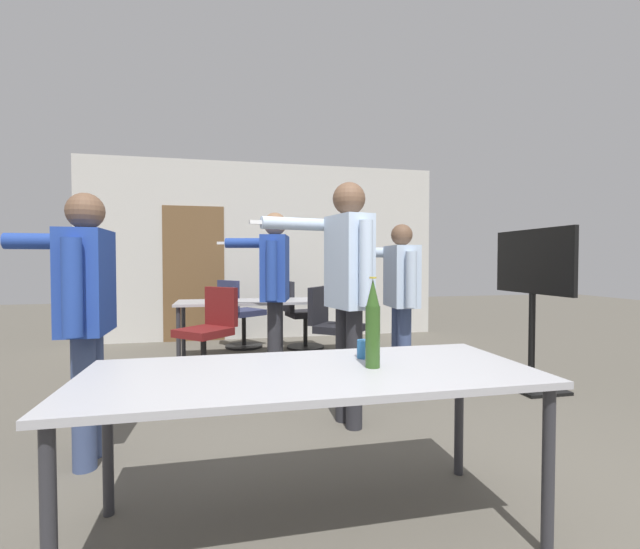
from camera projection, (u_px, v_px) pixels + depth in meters
name	position (u px, v px, depth m)	size (l,w,h in m)	color
back_wall	(264.00, 252.00, 6.76)	(5.54, 0.12, 2.75)	beige
conference_table_near	(312.00, 384.00, 1.88)	(1.96, 0.81, 0.73)	#A8A8AD
conference_table_far	(270.00, 305.00, 5.26)	(2.21, 0.67, 0.73)	#A8A8AD
tv_screen	(533.00, 292.00, 4.05)	(0.44, 1.03, 1.52)	black
person_near_casual	(84.00, 302.00, 2.54)	(0.75, 0.63, 1.62)	#3D4C75
person_left_plaid	(347.00, 276.00, 3.14)	(0.87, 0.56, 1.79)	#28282D
person_center_tall	(274.00, 280.00, 4.27)	(0.74, 0.76, 1.70)	#28282D
person_right_polo	(400.00, 288.00, 4.22)	(0.73, 0.68, 1.58)	#3D4C75
office_chair_side_rolled	(239.00, 316.00, 5.97)	(0.68, 0.66, 0.95)	black
office_chair_mid_tucked	(300.00, 317.00, 5.94)	(0.59, 0.53, 0.94)	black
office_chair_far_right	(209.00, 335.00, 4.53)	(0.68, 0.69, 0.93)	black
office_chair_far_left	(333.00, 331.00, 4.80)	(0.69, 0.67, 0.92)	black
beer_bottle	(373.00, 325.00, 1.92)	(0.07, 0.07, 0.41)	#2D511E
drink_cup	(365.00, 349.00, 2.12)	(0.08, 0.08, 0.09)	#2866A3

